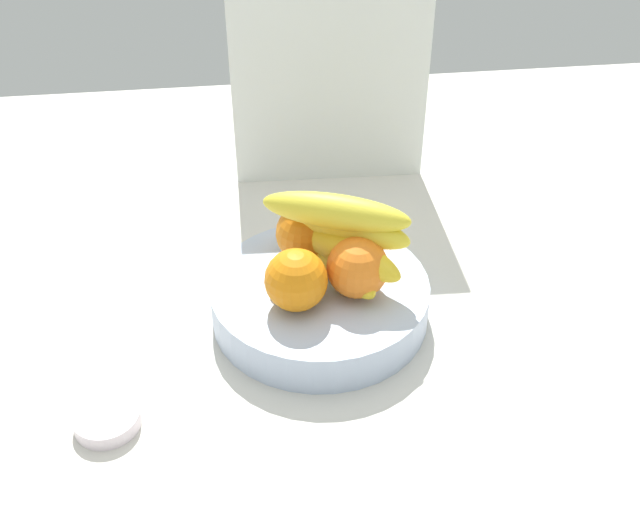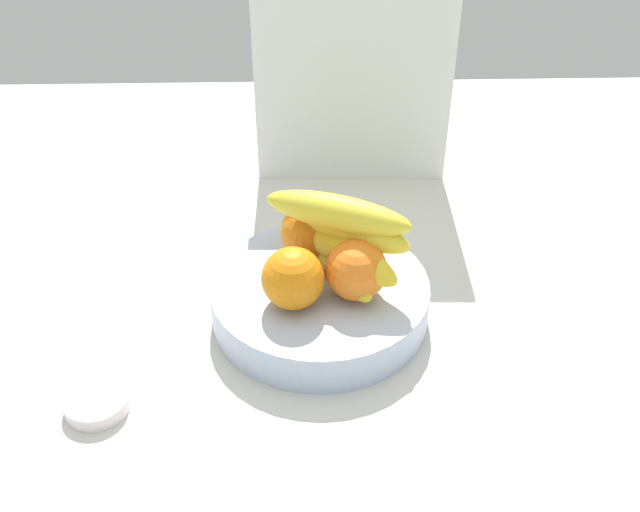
{
  "view_description": "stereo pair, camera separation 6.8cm",
  "coord_description": "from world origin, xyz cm",
  "px_view_note": "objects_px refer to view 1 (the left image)",
  "views": [
    {
      "loc": [
        -12.63,
        -64.58,
        59.79
      ],
      "look_at": [
        -3.97,
        2.65,
        8.87
      ],
      "focal_mm": 42.42,
      "sensor_mm": 36.0,
      "label": 1
    },
    {
      "loc": [
        -5.81,
        -65.12,
        59.79
      ],
      "look_at": [
        -3.97,
        2.65,
        8.87
      ],
      "focal_mm": 42.42,
      "sensor_mm": 36.0,
      "label": 2
    }
  ],
  "objects_px": {
    "fruit_bowl": "(320,300)",
    "orange_front_right": "(356,268)",
    "banana_bunch": "(338,235)",
    "orange_center": "(305,233)",
    "orange_front_left": "(296,280)",
    "jar_lid": "(107,419)",
    "cutting_board": "(330,64)"
  },
  "relations": [
    {
      "from": "orange_front_left",
      "to": "jar_lid",
      "type": "bearing_deg",
      "value": -152.62
    },
    {
      "from": "orange_front_right",
      "to": "orange_center",
      "type": "relative_size",
      "value": 1.0
    },
    {
      "from": "cutting_board",
      "to": "jar_lid",
      "type": "relative_size",
      "value": 5.35
    },
    {
      "from": "orange_front_left",
      "to": "jar_lid",
      "type": "xyz_separation_m",
      "value": [
        -0.2,
        -0.11,
        -0.08
      ]
    },
    {
      "from": "orange_center",
      "to": "cutting_board",
      "type": "height_order",
      "value": "cutting_board"
    },
    {
      "from": "banana_bunch",
      "to": "jar_lid",
      "type": "height_order",
      "value": "banana_bunch"
    },
    {
      "from": "jar_lid",
      "to": "fruit_bowl",
      "type": "bearing_deg",
      "value": 30.61
    },
    {
      "from": "fruit_bowl",
      "to": "orange_center",
      "type": "bearing_deg",
      "value": 101.47
    },
    {
      "from": "orange_front_left",
      "to": "orange_center",
      "type": "relative_size",
      "value": 1.0
    },
    {
      "from": "fruit_bowl",
      "to": "orange_front_right",
      "type": "bearing_deg",
      "value": -27.45
    },
    {
      "from": "fruit_bowl",
      "to": "banana_bunch",
      "type": "relative_size",
      "value": 1.43
    },
    {
      "from": "orange_center",
      "to": "fruit_bowl",
      "type": "bearing_deg",
      "value": -78.53
    },
    {
      "from": "orange_front_right",
      "to": "fruit_bowl",
      "type": "bearing_deg",
      "value": 152.55
    },
    {
      "from": "orange_center",
      "to": "banana_bunch",
      "type": "bearing_deg",
      "value": -44.95
    },
    {
      "from": "orange_front_left",
      "to": "cutting_board",
      "type": "relative_size",
      "value": 0.19
    },
    {
      "from": "fruit_bowl",
      "to": "orange_center",
      "type": "xyz_separation_m",
      "value": [
        -0.01,
        0.05,
        0.06
      ]
    },
    {
      "from": "orange_center",
      "to": "banana_bunch",
      "type": "xyz_separation_m",
      "value": [
        0.03,
        -0.03,
        0.02
      ]
    },
    {
      "from": "fruit_bowl",
      "to": "jar_lid",
      "type": "xyz_separation_m",
      "value": [
        -0.23,
        -0.14,
        -0.02
      ]
    },
    {
      "from": "fruit_bowl",
      "to": "orange_front_left",
      "type": "distance_m",
      "value": 0.07
    },
    {
      "from": "orange_front_right",
      "to": "orange_center",
      "type": "height_order",
      "value": "same"
    },
    {
      "from": "cutting_board",
      "to": "banana_bunch",
      "type": "bearing_deg",
      "value": -93.98
    },
    {
      "from": "orange_center",
      "to": "orange_front_right",
      "type": "bearing_deg",
      "value": -56.34
    },
    {
      "from": "orange_front_left",
      "to": "banana_bunch",
      "type": "xyz_separation_m",
      "value": [
        0.05,
        0.05,
        0.02
      ]
    },
    {
      "from": "fruit_bowl",
      "to": "banana_bunch",
      "type": "xyz_separation_m",
      "value": [
        0.02,
        0.02,
        0.08
      ]
    },
    {
      "from": "jar_lid",
      "to": "orange_front_left",
      "type": "bearing_deg",
      "value": 27.38
    },
    {
      "from": "fruit_bowl",
      "to": "banana_bunch",
      "type": "height_order",
      "value": "banana_bunch"
    },
    {
      "from": "fruit_bowl",
      "to": "orange_center",
      "type": "distance_m",
      "value": 0.08
    },
    {
      "from": "orange_front_right",
      "to": "orange_center",
      "type": "bearing_deg",
      "value": 123.66
    },
    {
      "from": "fruit_bowl",
      "to": "orange_front_right",
      "type": "distance_m",
      "value": 0.07
    },
    {
      "from": "fruit_bowl",
      "to": "orange_center",
      "type": "relative_size",
      "value": 3.63
    },
    {
      "from": "jar_lid",
      "to": "cutting_board",
      "type": "bearing_deg",
      "value": 57.7
    },
    {
      "from": "fruit_bowl",
      "to": "banana_bunch",
      "type": "distance_m",
      "value": 0.08
    }
  ]
}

